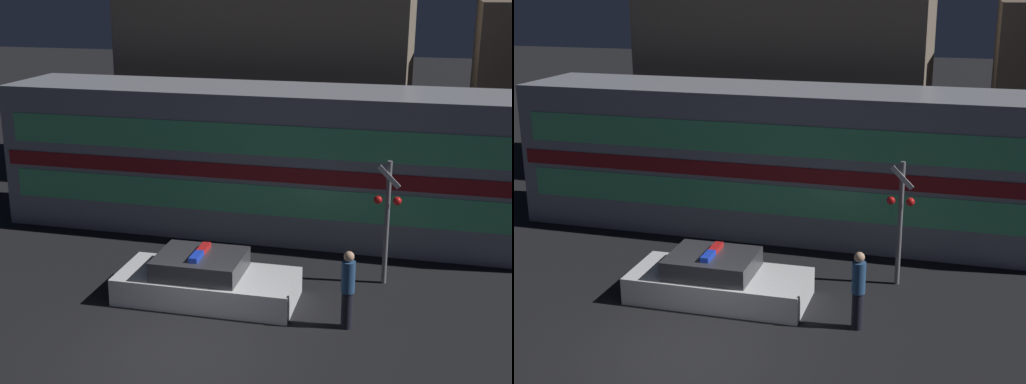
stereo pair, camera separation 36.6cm
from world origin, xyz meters
TOP-DOWN VIEW (x-y plane):
  - ground_plane at (0.00, 0.00)m, footprint 120.00×120.00m
  - train at (0.63, 7.91)m, footprint 17.30×3.14m
  - police_car at (-0.41, 2.64)m, footprint 4.22×1.90m
  - pedestrian at (3.01, 2.01)m, footprint 0.30×0.30m
  - crossing_signal_near at (3.59, 4.59)m, footprint 0.66×0.29m
  - building_left at (-1.64, 14.35)m, footprint 10.33×5.40m

SIDE VIEW (x-z plane):
  - ground_plane at x=0.00m, z-range 0.00..0.00m
  - police_car at x=-0.41m, z-range -0.16..1.06m
  - pedestrian at x=3.01m, z-range 0.02..1.79m
  - crossing_signal_near at x=3.59m, z-range 0.22..3.35m
  - train at x=0.63m, z-range 0.00..4.27m
  - building_left at x=-1.64m, z-range 0.00..8.97m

